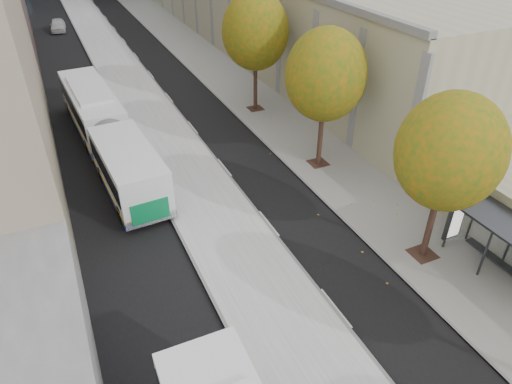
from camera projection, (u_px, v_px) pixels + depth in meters
bus_platform at (144, 106)px, 34.51m from camera, size 4.25×150.00×0.15m
sidewalk at (241, 90)px, 37.32m from camera, size 4.75×150.00×0.08m
bus_shelter at (508, 230)px, 18.48m from camera, size 1.90×4.40×2.53m
tree_c at (449, 152)px, 17.60m from camera, size 4.20×4.20×7.28m
tree_d at (326, 75)px, 24.30m from camera, size 4.40×4.40×7.60m
tree_e at (255, 32)px, 30.99m from camera, size 4.60×4.60×7.92m
bus_far at (106, 131)px, 27.51m from camera, size 3.57×17.38×2.88m
distant_car at (58, 25)px, 52.76m from camera, size 1.96×4.08×1.35m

